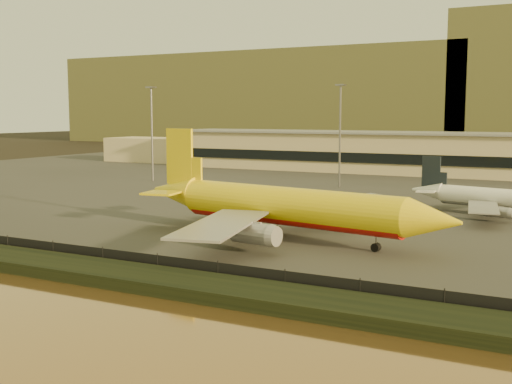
# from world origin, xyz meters

# --- Properties ---
(ground) EXTENTS (900.00, 900.00, 0.00)m
(ground) POSITION_xyz_m (0.00, 0.00, 0.00)
(ground) COLOR black
(ground) RESTS_ON ground
(embankment) EXTENTS (320.00, 7.00, 1.40)m
(embankment) POSITION_xyz_m (0.00, -17.00, 0.70)
(embankment) COLOR black
(embankment) RESTS_ON ground
(tarmac) EXTENTS (320.00, 220.00, 0.20)m
(tarmac) POSITION_xyz_m (0.00, 95.00, 0.10)
(tarmac) COLOR #2D2D2D
(tarmac) RESTS_ON ground
(perimeter_fence) EXTENTS (300.00, 0.05, 2.20)m
(perimeter_fence) POSITION_xyz_m (0.00, -13.00, 1.30)
(perimeter_fence) COLOR black
(perimeter_fence) RESTS_ON tarmac
(terminal_building) EXTENTS (202.00, 25.00, 12.60)m
(terminal_building) POSITION_xyz_m (-14.52, 125.55, 6.25)
(terminal_building) COLOR #C9B68C
(terminal_building) RESTS_ON tarmac
(apron_light_masts) EXTENTS (152.20, 12.20, 25.40)m
(apron_light_masts) POSITION_xyz_m (15.00, 75.00, 15.70)
(apron_light_masts) COLOR slate
(apron_light_masts) RESTS_ON tarmac
(distant_hills) EXTENTS (470.00, 160.00, 70.00)m
(distant_hills) POSITION_xyz_m (-20.74, 340.00, 31.39)
(distant_hills) COLOR #66693C
(distant_hills) RESTS_ON ground
(dhl_cargo_jet) EXTENTS (52.72, 51.02, 15.77)m
(dhl_cargo_jet) POSITION_xyz_m (5.98, 12.57, 4.91)
(dhl_cargo_jet) COLOR yellow
(dhl_cargo_jet) RESTS_ON tarmac
(white_narrowbody_jet) EXTENTS (34.99, 33.56, 10.14)m
(white_narrowbody_jet) POSITION_xyz_m (32.01, 49.45, 3.23)
(white_narrowbody_jet) COLOR white
(white_narrowbody_jet) RESTS_ON tarmac
(gse_vehicle_yellow) EXTENTS (4.23, 2.53, 1.78)m
(gse_vehicle_yellow) POSITION_xyz_m (10.84, 30.54, 1.09)
(gse_vehicle_yellow) COLOR yellow
(gse_vehicle_yellow) RESTS_ON tarmac
(gse_vehicle_white) EXTENTS (4.68, 2.72, 1.98)m
(gse_vehicle_white) POSITION_xyz_m (-10.27, 34.01, 1.19)
(gse_vehicle_white) COLOR white
(gse_vehicle_white) RESTS_ON tarmac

